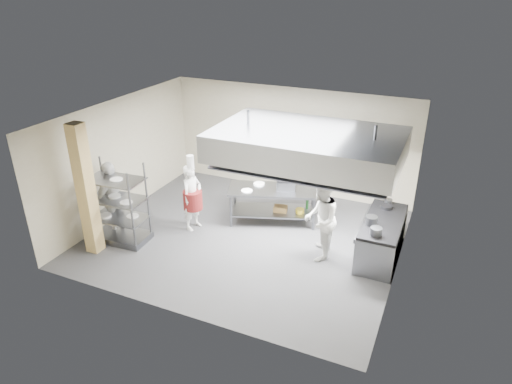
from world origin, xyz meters
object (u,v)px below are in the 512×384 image
at_px(cooking_range, 381,239).
at_px(chef_head, 192,198).
at_px(chef_line, 320,219).
at_px(chef_plating, 113,198).
at_px(griddle, 286,185).
at_px(pass_rack, 118,203).
at_px(island, 273,205).
at_px(stockpot, 371,220).

bearing_deg(cooking_range, chef_head, -172.37).
distance_m(chef_line, chef_plating, 4.92).
height_order(chef_plating, griddle, chef_plating).
height_order(chef_head, chef_line, chef_line).
relative_size(pass_rack, chef_line, 1.02).
xyz_separation_m(island, chef_head, (-1.66, -1.10, 0.37)).
bearing_deg(chef_plating, cooking_range, 109.14).
bearing_deg(island, cooking_range, -29.43).
distance_m(cooking_range, chef_plating, 6.28).
bearing_deg(chef_head, island, -47.40).
distance_m(chef_plating, stockpot, 5.98).
bearing_deg(griddle, stockpot, -42.51).
xyz_separation_m(pass_rack, chef_plating, (-0.36, 0.27, -0.05)).
bearing_deg(stockpot, cooking_range, 51.88).
distance_m(pass_rack, chef_head, 1.74).
height_order(island, stockpot, stockpot).
bearing_deg(cooking_range, griddle, 166.15).
bearing_deg(island, chef_head, -165.87).
height_order(island, pass_rack, pass_rack).
xyz_separation_m(cooking_range, stockpot, (-0.23, -0.29, 0.57)).
height_order(pass_rack, stockpot, pass_rack).
xyz_separation_m(chef_head, chef_plating, (-1.63, -0.91, 0.08)).
distance_m(pass_rack, cooking_range, 6.01).
distance_m(chef_line, stockpot, 1.07).
bearing_deg(chef_plating, griddle, 125.94).
distance_m(island, cooking_range, 2.84).
height_order(cooking_range, chef_line, chef_line).
xyz_separation_m(griddle, stockpot, (2.28, -0.91, -0.03)).
relative_size(island, cooking_range, 1.09).
distance_m(cooking_range, griddle, 2.65).
bearing_deg(chef_plating, chef_line, 105.90).
distance_m(pass_rack, stockpot, 5.69).
bearing_deg(griddle, chef_line, -64.86).
bearing_deg(chef_head, stockpot, -76.64).
relative_size(island, chef_head, 1.32).
bearing_deg(pass_rack, stockpot, 11.13).
distance_m(chef_line, griddle, 1.75).
distance_m(island, chef_line, 1.95).
relative_size(chef_head, griddle, 3.58).
xyz_separation_m(island, griddle, (0.29, 0.12, 0.57)).
bearing_deg(chef_line, cooking_range, 104.33).
distance_m(chef_head, chef_plating, 1.87).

